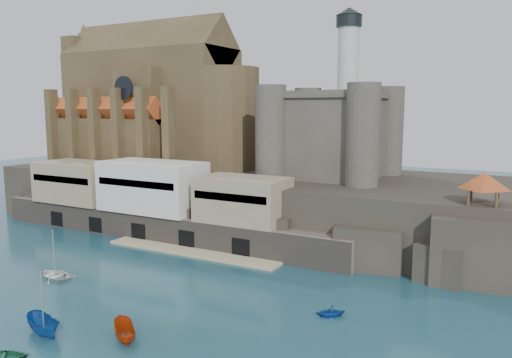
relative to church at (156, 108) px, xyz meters
The scene contains 11 objects.
ground 53.14m from the church, 60.03° to the right, with size 300.00×300.00×0.00m, color #17404C.
promontory 29.58m from the church, ahead, with size 100.00×36.00×10.00m.
quay 28.37m from the church, 53.41° to the right, with size 70.00×12.00×13.05m.
church is the anchor object (origin of this frame).
castle_keep 40.39m from the church, ahead, with size 21.20×21.20×29.30m.
rock_outcrop 70.41m from the church, 13.61° to the right, with size 14.50×10.50×8.70m.
pavilion 68.65m from the church, 13.48° to the right, with size 6.40×6.40×5.40m.
boat_2 65.15m from the church, 60.89° to the right, with size 2.14×2.20×5.69m, color #134795.
boat_5 66.80m from the church, 53.35° to the right, with size 1.83×1.88×4.87m, color #AA3008.
boat_6 50.14m from the church, 67.81° to the right, with size 4.08×1.18×5.72m, color silver.
boat_7 67.99m from the church, 33.99° to the right, with size 2.71×1.66×3.14m, color #114096.
Camera 1 is at (46.66, -42.59, 22.20)m, focal length 35.00 mm.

